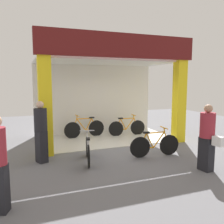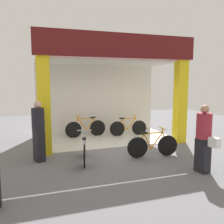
{
  "view_description": "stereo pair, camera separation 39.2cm",
  "coord_description": "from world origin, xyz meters",
  "px_view_note": "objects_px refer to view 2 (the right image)",
  "views": [
    {
      "loc": [
        -3.13,
        -7.45,
        2.27
      ],
      "look_at": [
        0.0,
        0.68,
        1.15
      ],
      "focal_mm": 38.79,
      "sensor_mm": 36.0,
      "label": 1
    },
    {
      "loc": [
        -2.76,
        -7.59,
        2.27
      ],
      "look_at": [
        0.0,
        0.68,
        1.15
      ],
      "focal_mm": 38.79,
      "sensor_mm": 36.0,
      "label": 2
    }
  ],
  "objects_px": {
    "pedestrian_3": "(204,138)",
    "pedestrian_0": "(39,130)",
    "bicycle_inside_0": "(128,127)",
    "bicycle_inside_1": "(86,128)",
    "bicycle_parked_1": "(153,145)",
    "bicycle_parked_0": "(85,150)"
  },
  "relations": [
    {
      "from": "bicycle_parked_0",
      "to": "pedestrian_3",
      "type": "bearing_deg",
      "value": -33.35
    },
    {
      "from": "bicycle_inside_1",
      "to": "bicycle_parked_1",
      "type": "relative_size",
      "value": 1.05
    },
    {
      "from": "bicycle_inside_1",
      "to": "pedestrian_0",
      "type": "height_order",
      "value": "pedestrian_0"
    },
    {
      "from": "bicycle_inside_1",
      "to": "bicycle_parked_0",
      "type": "relative_size",
      "value": 1.1
    },
    {
      "from": "bicycle_inside_0",
      "to": "pedestrian_3",
      "type": "height_order",
      "value": "pedestrian_3"
    },
    {
      "from": "bicycle_inside_0",
      "to": "bicycle_inside_1",
      "type": "relative_size",
      "value": 0.94
    },
    {
      "from": "bicycle_parked_0",
      "to": "pedestrian_0",
      "type": "relative_size",
      "value": 0.88
    },
    {
      "from": "bicycle_inside_1",
      "to": "pedestrian_3",
      "type": "bearing_deg",
      "value": -67.51
    },
    {
      "from": "bicycle_inside_0",
      "to": "pedestrian_3",
      "type": "relative_size",
      "value": 0.94
    },
    {
      "from": "bicycle_parked_1",
      "to": "pedestrian_0",
      "type": "bearing_deg",
      "value": 168.36
    },
    {
      "from": "bicycle_inside_0",
      "to": "bicycle_parked_0",
      "type": "distance_m",
      "value": 3.57
    },
    {
      "from": "pedestrian_0",
      "to": "bicycle_inside_0",
      "type": "bearing_deg",
      "value": 31.18
    },
    {
      "from": "pedestrian_3",
      "to": "bicycle_inside_1",
      "type": "bearing_deg",
      "value": 112.49
    },
    {
      "from": "bicycle_inside_1",
      "to": "bicycle_parked_0",
      "type": "height_order",
      "value": "bicycle_inside_1"
    },
    {
      "from": "bicycle_inside_1",
      "to": "pedestrian_0",
      "type": "distance_m",
      "value": 3.2
    },
    {
      "from": "pedestrian_0",
      "to": "pedestrian_3",
      "type": "xyz_separation_m",
      "value": [
        3.85,
        -2.17,
        -0.02
      ]
    },
    {
      "from": "bicycle_inside_0",
      "to": "bicycle_parked_0",
      "type": "xyz_separation_m",
      "value": [
        -2.41,
        -2.63,
        -0.01
      ]
    },
    {
      "from": "bicycle_inside_1",
      "to": "bicycle_parked_1",
      "type": "height_order",
      "value": "bicycle_inside_1"
    },
    {
      "from": "pedestrian_3",
      "to": "pedestrian_0",
      "type": "bearing_deg",
      "value": 150.55
    },
    {
      "from": "bicycle_inside_0",
      "to": "bicycle_parked_1",
      "type": "relative_size",
      "value": 0.99
    },
    {
      "from": "bicycle_parked_1",
      "to": "pedestrian_0",
      "type": "height_order",
      "value": "pedestrian_0"
    },
    {
      "from": "bicycle_inside_1",
      "to": "pedestrian_0",
      "type": "bearing_deg",
      "value": -127.0
    }
  ]
}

